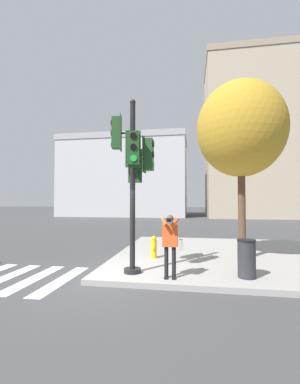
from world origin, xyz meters
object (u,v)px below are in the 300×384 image
object	(u,v)px
traffic_signal_pole	(133,166)
person_photographer	(171,240)
street_tree	(241,129)
trash_bin	(247,258)
fire_hydrant	(154,247)

from	to	relation	value
traffic_signal_pole	person_photographer	distance (m)	2.34
traffic_signal_pole	street_tree	distance (m)	4.36
person_photographer	trash_bin	xyz separation A→B (m)	(1.99, 0.36, -0.48)
traffic_signal_pole	street_tree	bearing A→B (deg)	34.03
fire_hydrant	traffic_signal_pole	bearing A→B (deg)	-98.68
traffic_signal_pole	fire_hydrant	world-z (taller)	traffic_signal_pole
traffic_signal_pole	trash_bin	xyz separation A→B (m)	(3.08, 0.05, -2.53)
fire_hydrant	trash_bin	world-z (taller)	trash_bin
person_photographer	trash_bin	bearing A→B (deg)	10.15
street_tree	trash_bin	distance (m)	4.64
street_tree	fire_hydrant	world-z (taller)	street_tree
traffic_signal_pole	trash_bin	bearing A→B (deg)	0.93
person_photographer	street_tree	size ratio (longest dim) A/B	0.26
street_tree	person_photographer	bearing A→B (deg)	-131.48
person_photographer	fire_hydrant	world-z (taller)	person_photographer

